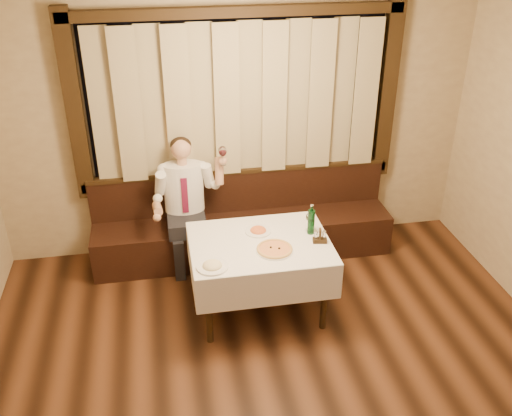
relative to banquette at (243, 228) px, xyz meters
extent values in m
cube|color=silver|center=(0.00, -2.72, 2.49)|extent=(5.00, 6.00, 0.01)
cube|color=tan|center=(0.00, 0.28, 1.09)|extent=(5.00, 0.01, 2.80)
cube|color=black|center=(0.00, 0.26, 1.39)|extent=(3.00, 0.02, 1.60)
cube|color=orange|center=(-0.70, 0.25, 1.09)|extent=(0.50, 0.01, 0.40)
cube|color=black|center=(0.00, 0.22, 0.54)|extent=(3.30, 0.12, 0.10)
cube|color=black|center=(0.00, 0.22, 2.24)|extent=(3.30, 0.12, 0.10)
cube|color=black|center=(-1.60, 0.22, 1.39)|extent=(0.16, 0.12, 1.90)
cube|color=black|center=(1.60, 0.22, 1.39)|extent=(0.16, 0.12, 1.90)
cube|color=#958460|center=(0.00, 0.16, 1.39)|extent=(2.90, 0.08, 1.55)
cube|color=black|center=(0.00, -0.04, -0.09)|extent=(3.20, 0.60, 0.45)
cube|color=black|center=(0.00, 0.20, 0.36)|extent=(3.20, 0.12, 0.45)
cube|color=black|center=(0.00, 0.20, 0.61)|extent=(3.20, 0.14, 0.04)
cylinder|color=black|center=(-0.52, -1.39, 0.04)|extent=(0.06, 0.06, 0.71)
cylinder|color=black|center=(0.52, -1.39, 0.04)|extent=(0.06, 0.06, 0.71)
cylinder|color=black|center=(-0.52, -0.65, 0.04)|extent=(0.06, 0.06, 0.71)
cylinder|color=black|center=(0.52, -0.65, 0.04)|extent=(0.06, 0.06, 0.71)
cube|color=black|center=(0.00, -1.02, 0.42)|extent=(1.20, 0.90, 0.04)
cube|color=white|center=(0.00, -1.02, 0.44)|extent=(1.26, 0.96, 0.01)
cube|color=white|center=(0.00, -1.50, 0.27)|extent=(1.26, 0.01, 0.35)
cube|color=white|center=(0.00, -0.54, 0.27)|extent=(1.26, 0.01, 0.35)
cube|color=white|center=(-0.63, -1.02, 0.27)|extent=(0.01, 0.96, 0.35)
cube|color=white|center=(0.63, -1.02, 0.27)|extent=(0.01, 0.96, 0.35)
cylinder|color=white|center=(0.10, -1.19, 0.45)|extent=(0.33, 0.33, 0.01)
cylinder|color=#D1451F|center=(0.10, -1.19, 0.46)|extent=(0.31, 0.31, 0.01)
torus|color=tan|center=(0.10, -1.19, 0.47)|extent=(0.32, 0.32, 0.02)
sphere|color=black|center=(0.07, -1.17, 0.47)|extent=(0.02, 0.02, 0.02)
sphere|color=black|center=(0.14, -1.20, 0.47)|extent=(0.02, 0.02, 0.02)
cylinder|color=white|center=(0.02, -0.84, 0.45)|extent=(0.24, 0.24, 0.01)
ellipsoid|color=#CB4B20|center=(0.02, -0.84, 0.49)|extent=(0.15, 0.15, 0.07)
cylinder|color=white|center=(-0.47, -1.35, 0.45)|extent=(0.27, 0.27, 0.02)
ellipsoid|color=beige|center=(-0.47, -1.35, 0.50)|extent=(0.17, 0.17, 0.08)
cylinder|color=#0F491C|center=(0.49, -0.95, 0.57)|extent=(0.06, 0.06, 0.24)
cylinder|color=#0F491C|center=(0.49, -0.95, 0.70)|extent=(0.03, 0.03, 0.06)
cylinder|color=silver|center=(0.49, -0.95, 0.74)|extent=(0.03, 0.03, 0.01)
cylinder|color=white|center=(0.49, -0.91, 0.45)|extent=(0.06, 0.06, 0.01)
cylinder|color=white|center=(0.49, -0.91, 0.50)|extent=(0.01, 0.01, 0.10)
ellipsoid|color=white|center=(0.49, -0.91, 0.59)|extent=(0.07, 0.07, 0.08)
cube|color=black|center=(0.53, -1.12, 0.47)|extent=(0.13, 0.08, 0.04)
cube|color=black|center=(0.53, -1.12, 0.53)|extent=(0.03, 0.06, 0.09)
cylinder|color=white|center=(0.49, -1.12, 0.51)|extent=(0.03, 0.03, 0.07)
cylinder|color=silver|center=(0.49, -1.12, 0.55)|extent=(0.04, 0.04, 0.01)
cylinder|color=white|center=(0.57, -1.13, 0.51)|extent=(0.03, 0.03, 0.07)
cylinder|color=silver|center=(0.57, -1.13, 0.55)|extent=(0.04, 0.04, 0.01)
cube|color=black|center=(-0.61, -0.16, 0.22)|extent=(0.39, 0.44, 0.16)
cube|color=black|center=(-0.72, -0.37, -0.09)|extent=(0.11, 0.12, 0.45)
cube|color=black|center=(-0.50, -0.37, -0.09)|extent=(0.11, 0.12, 0.45)
ellipsoid|color=white|center=(-0.61, -0.01, 0.56)|extent=(0.41, 0.25, 0.53)
cube|color=maroon|center=(-0.61, -0.15, 0.53)|extent=(0.06, 0.01, 0.39)
cylinder|color=tan|center=(-0.61, -0.01, 0.86)|extent=(0.10, 0.10, 0.08)
sphere|color=tan|center=(-0.61, -0.01, 0.99)|extent=(0.20, 0.20, 0.20)
ellipsoid|color=black|center=(-0.61, 0.01, 1.02)|extent=(0.21, 0.21, 0.16)
sphere|color=white|center=(-0.81, -0.01, 0.77)|extent=(0.13, 0.13, 0.13)
sphere|color=white|center=(-0.42, -0.01, 0.77)|extent=(0.13, 0.13, 0.13)
sphere|color=tan|center=(-0.90, -0.41, 0.45)|extent=(0.08, 0.08, 0.08)
sphere|color=tan|center=(-0.22, -0.18, 0.90)|extent=(0.09, 0.09, 0.09)
cylinder|color=white|center=(-0.22, -0.21, 0.94)|extent=(0.01, 0.01, 0.11)
ellipsoid|color=white|center=(-0.22, -0.21, 1.02)|extent=(0.08, 0.08, 0.10)
ellipsoid|color=#4C070F|center=(-0.22, -0.21, 1.00)|extent=(0.06, 0.06, 0.06)
camera|label=1|loc=(-0.82, -5.32, 3.18)|focal=40.00mm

